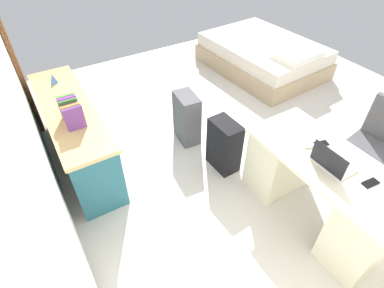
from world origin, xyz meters
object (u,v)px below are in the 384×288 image
at_px(bed, 263,56).
at_px(suitcase_spare_grey, 187,118).
at_px(cell_phone_by_mouse, 321,144).
at_px(figurine_small, 53,79).
at_px(laptop, 332,162).
at_px(computer_mouse, 309,145).
at_px(desk, 320,189).
at_px(suitcase_black, 224,145).
at_px(office_chair, 372,151).
at_px(credenza, 76,135).
at_px(cell_phone_near_laptop, 371,183).

distance_m(bed, suitcase_spare_grey, 2.21).
distance_m(cell_phone_by_mouse, figurine_small, 2.87).
xyz_separation_m(laptop, computer_mouse, (0.26, -0.04, -0.03)).
height_order(desk, cell_phone_by_mouse, cell_phone_by_mouse).
height_order(suitcase_spare_grey, cell_phone_by_mouse, cell_phone_by_mouse).
distance_m(suitcase_black, computer_mouse, 0.94).
relative_size(suitcase_spare_grey, figurine_small, 5.68).
xyz_separation_m(desk, suitcase_black, (1.00, 0.34, -0.08)).
bearing_deg(bed, computer_mouse, 145.70).
height_order(desk, bed, desk).
bearing_deg(cell_phone_by_mouse, computer_mouse, 91.87).
bearing_deg(suitcase_black, cell_phone_by_mouse, -153.95).
height_order(desk, suitcase_black, desk).
xyz_separation_m(desk, computer_mouse, (0.23, 0.02, 0.36)).
distance_m(laptop, computer_mouse, 0.27).
xyz_separation_m(desk, cell_phone_by_mouse, (0.20, -0.09, 0.35)).
bearing_deg(figurine_small, cell_phone_by_mouse, -141.97).
relative_size(bed, suitcase_black, 3.31).
bearing_deg(office_chair, laptop, 95.71).
height_order(bed, computer_mouse, computer_mouse).
relative_size(suitcase_black, cell_phone_by_mouse, 4.41).
relative_size(office_chair, suitcase_spare_grey, 1.50).
bearing_deg(bed, credenza, 101.11).
bearing_deg(laptop, suitcase_black, 15.07).
bearing_deg(computer_mouse, suitcase_black, 22.30).
distance_m(suitcase_spare_grey, cell_phone_near_laptop, 2.04).
relative_size(suitcase_spare_grey, computer_mouse, 6.25).
bearing_deg(desk, bed, -31.54).
height_order(office_chair, laptop, office_chair).
height_order(credenza, figurine_small, figurine_small).
bearing_deg(suitcase_spare_grey, laptop, -161.13).
bearing_deg(computer_mouse, suitcase_spare_grey, 16.77).
bearing_deg(suitcase_black, cell_phone_near_laptop, -165.25).
xyz_separation_m(suitcase_spare_grey, cell_phone_by_mouse, (-1.42, -0.54, 0.42)).
relative_size(office_chair, laptop, 3.03).
relative_size(laptop, cell_phone_by_mouse, 2.28).
bearing_deg(cell_phone_near_laptop, cell_phone_by_mouse, 2.58).
distance_m(office_chair, figurine_small, 3.48).
distance_m(desk, computer_mouse, 0.43).
distance_m(computer_mouse, cell_phone_near_laptop, 0.55).
height_order(cell_phone_near_laptop, cell_phone_by_mouse, same).
bearing_deg(bed, figurine_small, 91.58).
bearing_deg(credenza, desk, -138.81).
height_order(office_chair, cell_phone_by_mouse, office_chair).
bearing_deg(office_chair, suitcase_black, 50.42).
relative_size(office_chair, bed, 0.47).
xyz_separation_m(laptop, figurine_small, (2.49, 1.62, 0.02)).
height_order(suitcase_spare_grey, computer_mouse, computer_mouse).
bearing_deg(computer_mouse, cell_phone_near_laptop, -171.51).
bearing_deg(cell_phone_by_mouse, office_chair, -84.84).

